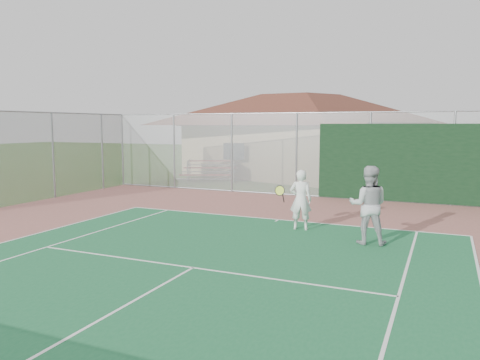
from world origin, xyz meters
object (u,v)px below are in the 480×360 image
object	(u,v)px
clubhouse	(301,127)
player_white_front	(300,200)
bleachers	(210,170)
player_grey_back	(368,206)

from	to	relation	value
clubhouse	player_white_front	xyz separation A→B (m)	(4.14, -13.91, -2.01)
bleachers	player_white_front	bearing A→B (deg)	-75.56
clubhouse	player_grey_back	size ratio (longest dim) A/B	7.65
player_white_front	player_grey_back	bearing A→B (deg)	147.73
clubhouse	player_grey_back	distance (m)	16.13
player_grey_back	player_white_front	bearing A→B (deg)	-31.54
player_grey_back	clubhouse	bearing A→B (deg)	-75.49
player_grey_back	bleachers	bearing A→B (deg)	-54.86
clubhouse	player_grey_back	bearing A→B (deg)	-50.23
player_white_front	player_grey_back	xyz separation A→B (m)	(2.02, -0.88, 0.12)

